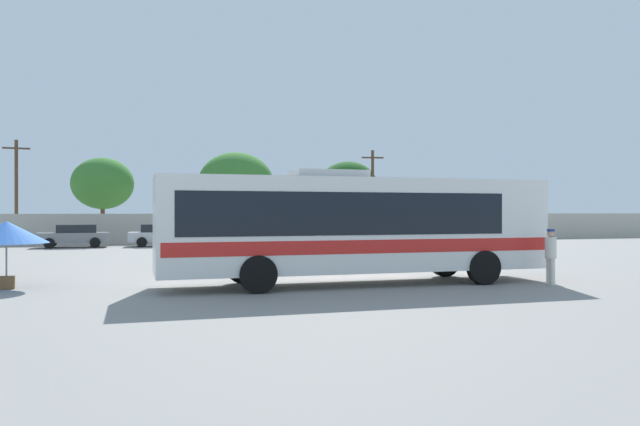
{
  "coord_description": "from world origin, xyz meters",
  "views": [
    {
      "loc": [
        -7.65,
        -18.28,
        2.22
      ],
      "look_at": [
        -2.21,
        0.57,
        2.18
      ],
      "focal_mm": 34.32,
      "sensor_mm": 36.0,
      "label": 1
    }
  ],
  "objects_px": {
    "coach_bus_white_red": "(352,224)",
    "utility_pole_far": "(373,193)",
    "utility_pole_near": "(16,189)",
    "roadside_tree_left": "(103,184)",
    "roadside_tree_midleft": "(236,184)",
    "roadside_tree_midright": "(348,187)",
    "parked_car_leftmost_grey": "(74,235)",
    "attendant_by_bus_door": "(551,253)",
    "vendor_umbrella_secondary_blue": "(6,233)",
    "parked_car_second_silver": "(164,234)"
  },
  "relations": [
    {
      "from": "utility_pole_near",
      "to": "roadside_tree_left",
      "type": "distance_m",
      "value": 5.98
    },
    {
      "from": "parked_car_leftmost_grey",
      "to": "roadside_tree_midleft",
      "type": "xyz_separation_m",
      "value": [
        10.94,
        5.61,
        3.55
      ]
    },
    {
      "from": "parked_car_leftmost_grey",
      "to": "roadside_tree_midright",
      "type": "xyz_separation_m",
      "value": [
        20.85,
        8.23,
        3.56
      ]
    },
    {
      "from": "coach_bus_white_red",
      "to": "parked_car_second_silver",
      "type": "distance_m",
      "value": 23.6
    },
    {
      "from": "coach_bus_white_red",
      "to": "roadside_tree_midright",
      "type": "distance_m",
      "value": 33.27
    },
    {
      "from": "parked_car_leftmost_grey",
      "to": "attendant_by_bus_door",
      "type": "bearing_deg",
      "value": -57.34
    },
    {
      "from": "parked_car_second_silver",
      "to": "utility_pole_far",
      "type": "xyz_separation_m",
      "value": [
        16.73,
        6.0,
        3.04
      ]
    },
    {
      "from": "roadside_tree_midleft",
      "to": "roadside_tree_midright",
      "type": "bearing_deg",
      "value": 14.84
    },
    {
      "from": "roadside_tree_left",
      "to": "roadside_tree_midright",
      "type": "bearing_deg",
      "value": -1.17
    },
    {
      "from": "utility_pole_near",
      "to": "attendant_by_bus_door",
      "type": "bearing_deg",
      "value": -57.18
    },
    {
      "from": "roadside_tree_midleft",
      "to": "roadside_tree_midright",
      "type": "distance_m",
      "value": 10.25
    },
    {
      "from": "parked_car_second_silver",
      "to": "roadside_tree_midleft",
      "type": "height_order",
      "value": "roadside_tree_midleft"
    },
    {
      "from": "utility_pole_near",
      "to": "roadside_tree_midright",
      "type": "bearing_deg",
      "value": 2.97
    },
    {
      "from": "parked_car_leftmost_grey",
      "to": "roadside_tree_left",
      "type": "height_order",
      "value": "roadside_tree_left"
    },
    {
      "from": "roadside_tree_left",
      "to": "vendor_umbrella_secondary_blue",
      "type": "bearing_deg",
      "value": -91.48
    },
    {
      "from": "coach_bus_white_red",
      "to": "roadside_tree_midleft",
      "type": "xyz_separation_m",
      "value": [
        0.64,
        28.84,
        2.46
      ]
    },
    {
      "from": "parked_car_leftmost_grey",
      "to": "roadside_tree_midright",
      "type": "height_order",
      "value": "roadside_tree_midright"
    },
    {
      "from": "vendor_umbrella_secondary_blue",
      "to": "parked_car_second_silver",
      "type": "relative_size",
      "value": 0.51
    },
    {
      "from": "parked_car_leftmost_grey",
      "to": "roadside_tree_left",
      "type": "distance_m",
      "value": 9.44
    },
    {
      "from": "utility_pole_far",
      "to": "parked_car_leftmost_grey",
      "type": "bearing_deg",
      "value": -165.25
    },
    {
      "from": "attendant_by_bus_door",
      "to": "parked_car_second_silver",
      "type": "xyz_separation_m",
      "value": [
        -10.63,
        24.88,
        -0.21
      ]
    },
    {
      "from": "attendant_by_bus_door",
      "to": "parked_car_leftmost_grey",
      "type": "xyz_separation_m",
      "value": [
        -16.06,
        25.05,
        -0.21
      ]
    },
    {
      "from": "utility_pole_far",
      "to": "roadside_tree_midleft",
      "type": "height_order",
      "value": "utility_pole_far"
    },
    {
      "from": "roadside_tree_midright",
      "to": "coach_bus_white_red",
      "type": "bearing_deg",
      "value": -108.53
    },
    {
      "from": "attendant_by_bus_door",
      "to": "vendor_umbrella_secondary_blue",
      "type": "relative_size",
      "value": 0.73
    },
    {
      "from": "roadside_tree_midright",
      "to": "utility_pole_near",
      "type": "bearing_deg",
      "value": -177.03
    },
    {
      "from": "vendor_umbrella_secondary_blue",
      "to": "roadside_tree_midright",
      "type": "relative_size",
      "value": 0.36
    },
    {
      "from": "coach_bus_white_red",
      "to": "roadside_tree_left",
      "type": "xyz_separation_m",
      "value": [
        -9.15,
        31.86,
        2.54
      ]
    },
    {
      "from": "utility_pole_near",
      "to": "utility_pole_far",
      "type": "height_order",
      "value": "utility_pole_near"
    },
    {
      "from": "utility_pole_near",
      "to": "roadside_tree_left",
      "type": "bearing_deg",
      "value": 16.8
    },
    {
      "from": "attendant_by_bus_door",
      "to": "roadside_tree_left",
      "type": "relative_size",
      "value": 0.27
    },
    {
      "from": "vendor_umbrella_secondary_blue",
      "to": "roadside_tree_midright",
      "type": "distance_m",
      "value": 36.17
    },
    {
      "from": "attendant_by_bus_door",
      "to": "vendor_umbrella_secondary_blue",
      "type": "xyz_separation_m",
      "value": [
        -15.69,
        3.6,
        0.64
      ]
    },
    {
      "from": "coach_bus_white_red",
      "to": "utility_pole_near",
      "type": "distance_m",
      "value": 33.66
    },
    {
      "from": "roadside_tree_midleft",
      "to": "roadside_tree_left",
      "type": "bearing_deg",
      "value": 162.82
    },
    {
      "from": "coach_bus_white_red",
      "to": "utility_pole_far",
      "type": "height_order",
      "value": "utility_pole_far"
    },
    {
      "from": "attendant_by_bus_door",
      "to": "roadside_tree_midleft",
      "type": "height_order",
      "value": "roadside_tree_midleft"
    },
    {
      "from": "attendant_by_bus_door",
      "to": "parked_car_second_silver",
      "type": "distance_m",
      "value": 27.06
    },
    {
      "from": "utility_pole_near",
      "to": "roadside_tree_midright",
      "type": "xyz_separation_m",
      "value": [
        25.41,
        1.32,
        0.47
      ]
    },
    {
      "from": "vendor_umbrella_secondary_blue",
      "to": "utility_pole_near",
      "type": "height_order",
      "value": "utility_pole_near"
    },
    {
      "from": "utility_pole_near",
      "to": "roadside_tree_midright",
      "type": "distance_m",
      "value": 25.44
    },
    {
      "from": "roadside_tree_midleft",
      "to": "roadside_tree_midright",
      "type": "height_order",
      "value": "roadside_tree_midleft"
    },
    {
      "from": "vendor_umbrella_secondary_blue",
      "to": "roadside_tree_left",
      "type": "relative_size",
      "value": 0.36
    },
    {
      "from": "attendant_by_bus_door",
      "to": "utility_pole_near",
      "type": "xyz_separation_m",
      "value": [
        -20.62,
        31.96,
        2.89
      ]
    },
    {
      "from": "attendant_by_bus_door",
      "to": "utility_pole_far",
      "type": "distance_m",
      "value": 31.61
    },
    {
      "from": "utility_pole_near",
      "to": "roadside_tree_left",
      "type": "height_order",
      "value": "utility_pole_near"
    },
    {
      "from": "parked_car_leftmost_grey",
      "to": "roadside_tree_midright",
      "type": "bearing_deg",
      "value": 21.55
    },
    {
      "from": "vendor_umbrella_secondary_blue",
      "to": "utility_pole_far",
      "type": "bearing_deg",
      "value": 51.4
    },
    {
      "from": "vendor_umbrella_secondary_blue",
      "to": "utility_pole_far",
      "type": "distance_m",
      "value": 34.98
    },
    {
      "from": "utility_pole_far",
      "to": "roadside_tree_left",
      "type": "relative_size",
      "value": 1.14
    }
  ]
}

